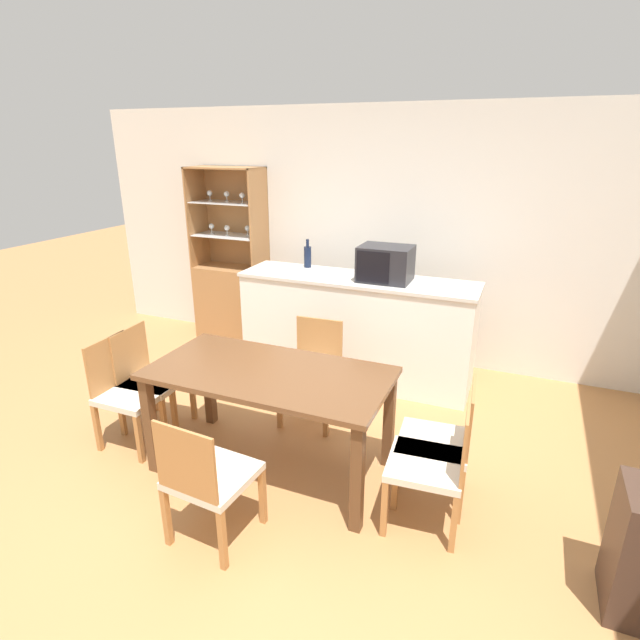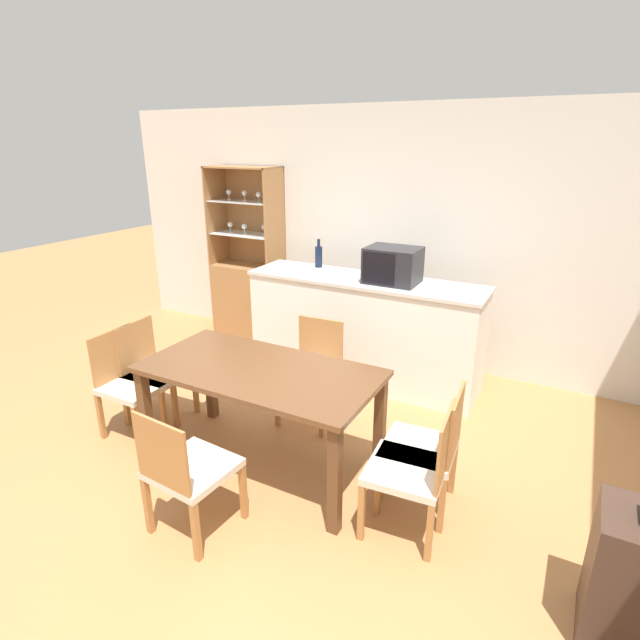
% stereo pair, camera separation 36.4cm
% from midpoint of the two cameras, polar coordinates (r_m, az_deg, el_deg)
% --- Properties ---
extents(ground_plane, '(18.00, 18.00, 0.00)m').
position_cam_midpoint_polar(ground_plane, '(3.50, -9.29, -19.59)').
color(ground_plane, '#B27A47').
extents(wall_back, '(6.80, 0.06, 2.55)m').
position_cam_midpoint_polar(wall_back, '(5.20, 5.38, 9.41)').
color(wall_back, silver).
rests_on(wall_back, ground_plane).
extents(kitchen_counter, '(2.22, 0.58, 1.01)m').
position_cam_midpoint_polar(kitchen_counter, '(4.78, 1.93, -1.03)').
color(kitchen_counter, white).
rests_on(kitchen_counter, ground_plane).
extents(display_cabinet, '(0.82, 0.40, 1.94)m').
position_cam_midpoint_polar(display_cabinet, '(5.92, -11.73, 3.33)').
color(display_cabinet, '#A37042').
rests_on(display_cabinet, ground_plane).
extents(dining_table, '(1.62, 0.82, 0.76)m').
position_cam_midpoint_polar(dining_table, '(3.43, -8.87, -7.39)').
color(dining_table, brown).
rests_on(dining_table, ground_plane).
extents(dining_chair_head_far, '(0.46, 0.46, 0.83)m').
position_cam_midpoint_polar(dining_chair_head_far, '(4.11, -3.38, -5.95)').
color(dining_chair_head_far, beige).
rests_on(dining_chair_head_far, ground_plane).
extents(dining_chair_side_left_far, '(0.46, 0.46, 0.83)m').
position_cam_midpoint_polar(dining_chair_side_left_far, '(4.27, -21.18, -6.34)').
color(dining_chair_side_left_far, beige).
rests_on(dining_chair_side_left_far, ground_plane).
extents(dining_chair_side_right_far, '(0.47, 0.47, 0.83)m').
position_cam_midpoint_polar(dining_chair_side_right_far, '(3.28, 10.47, -13.58)').
color(dining_chair_side_right_far, beige).
rests_on(dining_chair_side_right_far, ground_plane).
extents(dining_chair_head_near, '(0.46, 0.46, 0.83)m').
position_cam_midpoint_polar(dining_chair_head_near, '(3.05, -16.20, -17.02)').
color(dining_chair_head_near, beige).
rests_on(dining_chair_head_near, ground_plane).
extents(dining_chair_side_left_near, '(0.44, 0.44, 0.83)m').
position_cam_midpoint_polar(dining_chair_side_left_near, '(4.12, -23.47, -7.64)').
color(dining_chair_side_left_near, beige).
rests_on(dining_chair_side_left_near, ground_plane).
extents(dining_chair_side_right_near, '(0.47, 0.47, 0.83)m').
position_cam_midpoint_polar(dining_chair_side_right_near, '(3.08, 9.42, -15.96)').
color(dining_chair_side_right_near, beige).
rests_on(dining_chair_side_right_near, ground_plane).
extents(microwave, '(0.46, 0.36, 0.32)m').
position_cam_midpoint_polar(microwave, '(4.49, 5.18, 6.41)').
color(microwave, '#232328').
rests_on(microwave, kitchen_counter).
extents(wine_bottle, '(0.07, 0.07, 0.28)m').
position_cam_midpoint_polar(wine_bottle, '(4.99, -3.53, 7.27)').
color(wine_bottle, '#141E38').
rests_on(wine_bottle, kitchen_counter).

